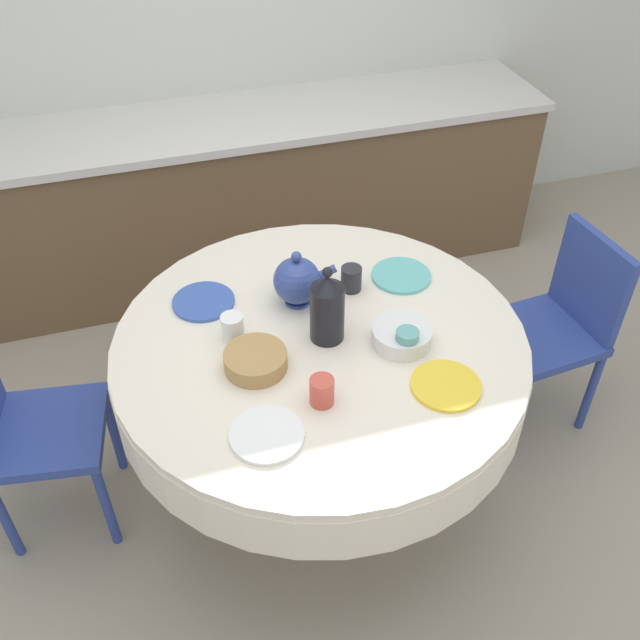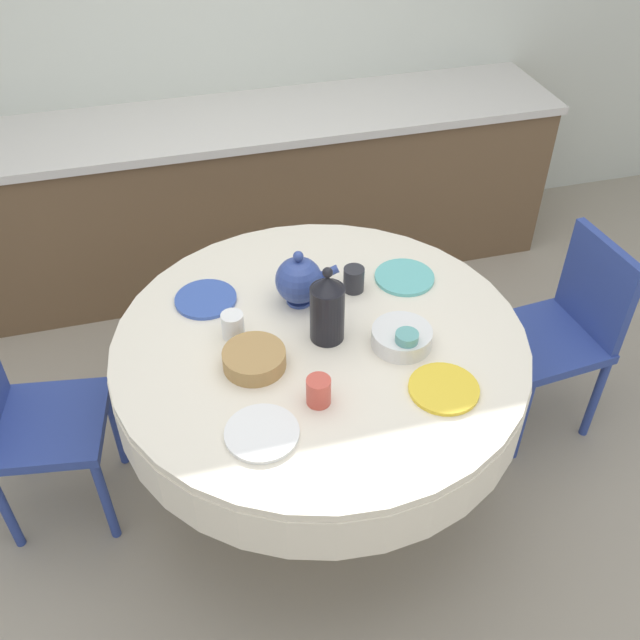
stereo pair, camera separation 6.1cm
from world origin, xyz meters
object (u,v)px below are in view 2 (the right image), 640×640
at_px(chair_left, 564,326).
at_px(teapot, 299,280).
at_px(chair_right, 24,417).
at_px(coffee_carafe, 327,308).

xyz_separation_m(chair_left, teapot, (-1.06, 0.11, 0.36)).
distance_m(chair_left, teapot, 1.13).
bearing_deg(chair_right, chair_left, 96.96).
distance_m(chair_left, coffee_carafe, 1.10).
relative_size(chair_left, coffee_carafe, 3.03).
bearing_deg(chair_right, teapot, 101.58).
xyz_separation_m(chair_right, teapot, (1.02, 0.05, 0.36)).
bearing_deg(chair_left, teapot, 78.64).
relative_size(chair_right, coffee_carafe, 3.03).
bearing_deg(coffee_carafe, chair_right, 171.75).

